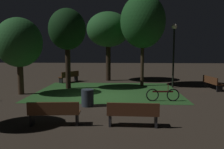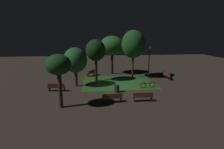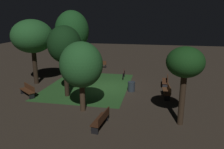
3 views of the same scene
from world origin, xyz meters
name	(u,v)px [view 1 (image 1 of 3)]	position (x,y,z in m)	size (l,w,h in m)	color
ground_plane	(104,97)	(0.00, 0.00, 0.00)	(60.00, 60.00, 0.00)	#3D3328
grass_lawn	(108,91)	(0.10, 1.85, 0.01)	(8.85, 6.92, 0.01)	#2D6028
bench_near_trees	(54,112)	(-1.39, -4.83, 0.48)	(1.83, 0.61, 0.88)	brown
bench_front_right	(133,113)	(1.39, -4.83, 0.48)	(1.82, 0.54, 0.88)	brown
bench_lawn_edge	(212,82)	(6.95, 2.71, 0.48)	(0.73, 1.85, 0.88)	#512D19
bench_corner	(69,76)	(-3.26, 5.69, 0.48)	(1.44, 1.74, 0.88)	#512D19
tree_right_canopy	(19,43)	(-5.02, 0.68, 3.05)	(2.69, 2.69, 4.51)	#423021
tree_back_left	(143,22)	(2.46, 4.11, 4.61)	(3.20, 3.20, 6.52)	#38281C
tree_near_wall	(67,30)	(-2.65, 2.75, 3.94)	(2.47, 2.47, 5.36)	#2D2116
tree_left_canopy	(108,30)	(-0.16, 6.76, 4.25)	(3.58, 3.58, 5.73)	#2D2116
lamp_post_near_wall	(174,44)	(4.55, 3.47, 3.00)	(0.36, 0.36, 4.39)	black
trash_bin	(88,98)	(-0.62, -2.01, 0.40)	(0.58, 0.58, 0.80)	#2D3842
bicycle	(163,95)	(3.12, -0.83, 0.34)	(1.73, 0.12, 0.93)	black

